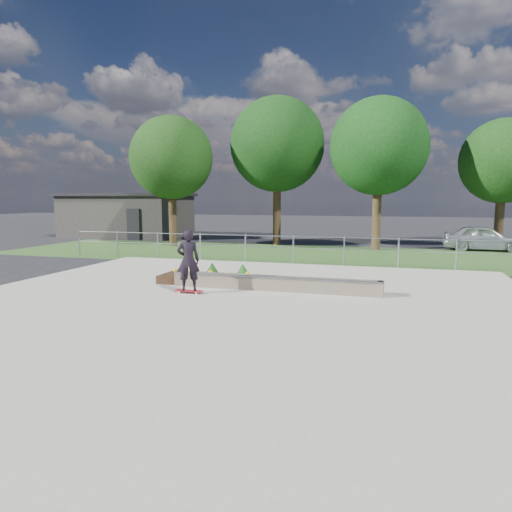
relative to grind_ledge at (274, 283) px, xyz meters
The scene contains 13 objects.
ground 2.18m from the grind_ledge, 104.89° to the right, with size 120.00×120.00×0.00m, color black.
grass_verge 8.93m from the grind_ledge, 93.58° to the left, with size 30.00×8.00×0.02m, color #2D5020.
concrete_slab 2.18m from the grind_ledge, 104.89° to the right, with size 15.00×15.00×0.06m, color #A4A091.
fence 5.46m from the grind_ledge, 95.88° to the left, with size 20.06×0.06×1.20m.
building 21.59m from the grind_ledge, 132.46° to the left, with size 8.40×5.40×3.00m.
tree_far_left 14.60m from the grind_ledge, 128.12° to the left, with size 4.55×4.55×7.15m.
tree_mid_left 14.30m from the grind_ledge, 103.32° to the left, with size 5.25×5.25×8.25m.
tree_mid_right 13.13m from the grind_ledge, 78.40° to the left, with size 4.90×4.90×7.70m.
tree_far_right 16.39m from the grind_ledge, 57.80° to the left, with size 4.20×4.20×6.60m.
grind_ledge is the anchor object (origin of this frame).
planter_bed 2.24m from the grind_ledge, 165.67° to the left, with size 3.00×1.20×0.61m.
skateboarder 2.49m from the grind_ledge, 154.04° to the right, with size 0.80×0.60×1.75m.
parked_car 15.11m from the grind_ledge, 59.35° to the left, with size 1.54×3.84×1.31m, color #ABB1B5.
Camera 1 is at (3.61, -10.22, 2.64)m, focal length 32.00 mm.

